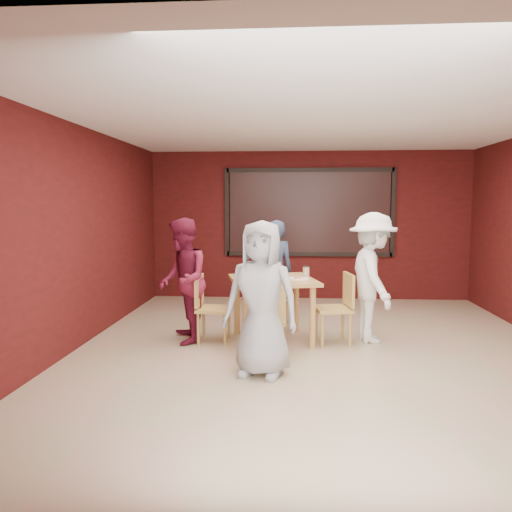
# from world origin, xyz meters

# --- Properties ---
(floor) EXTENTS (7.00, 7.00, 0.00)m
(floor) POSITION_xyz_m (0.00, 0.00, 0.00)
(floor) COLOR tan
(floor) RESTS_ON ground
(window_blinds) EXTENTS (3.00, 0.02, 1.50)m
(window_blinds) POSITION_xyz_m (0.00, 3.45, 1.65)
(window_blinds) COLOR black
(dining_table) EXTENTS (1.28, 1.28, 0.99)m
(dining_table) POSITION_xyz_m (-0.56, 0.43, 0.73)
(dining_table) COLOR tan
(dining_table) RESTS_ON floor
(chair_front) EXTENTS (0.42, 0.42, 0.87)m
(chair_front) POSITION_xyz_m (-0.59, -0.32, 0.49)
(chair_front) COLOR tan
(chair_front) RESTS_ON floor
(chair_back) EXTENTS (0.46, 0.46, 0.78)m
(chair_back) POSITION_xyz_m (-0.57, 1.18, 0.44)
(chair_back) COLOR tan
(chair_back) RESTS_ON floor
(chair_left) EXTENTS (0.44, 0.44, 0.88)m
(chair_left) POSITION_xyz_m (-1.41, 0.34, 0.50)
(chair_left) COLOR tan
(chair_left) RESTS_ON floor
(chair_right) EXTENTS (0.51, 0.51, 0.92)m
(chair_right) POSITION_xyz_m (0.30, 0.39, 0.52)
(chair_right) COLOR tan
(chair_right) RESTS_ON floor
(diner_front) EXTENTS (0.91, 0.71, 1.64)m
(diner_front) POSITION_xyz_m (-0.63, -0.89, 0.82)
(diner_front) COLOR #9E9E9E
(diner_front) RESTS_ON floor
(diner_back) EXTENTS (0.64, 0.50, 1.57)m
(diner_back) POSITION_xyz_m (-0.58, 1.52, 0.78)
(diner_back) COLOR #313E57
(diner_back) RESTS_ON floor
(diner_left) EXTENTS (0.81, 0.93, 1.63)m
(diner_left) POSITION_xyz_m (-1.73, 0.30, 0.82)
(diner_left) COLOR maroon
(diner_left) RESTS_ON floor
(diner_right) EXTENTS (0.77, 1.17, 1.70)m
(diner_right) POSITION_xyz_m (0.74, 0.53, 0.85)
(diner_right) COLOR white
(diner_right) RESTS_ON floor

